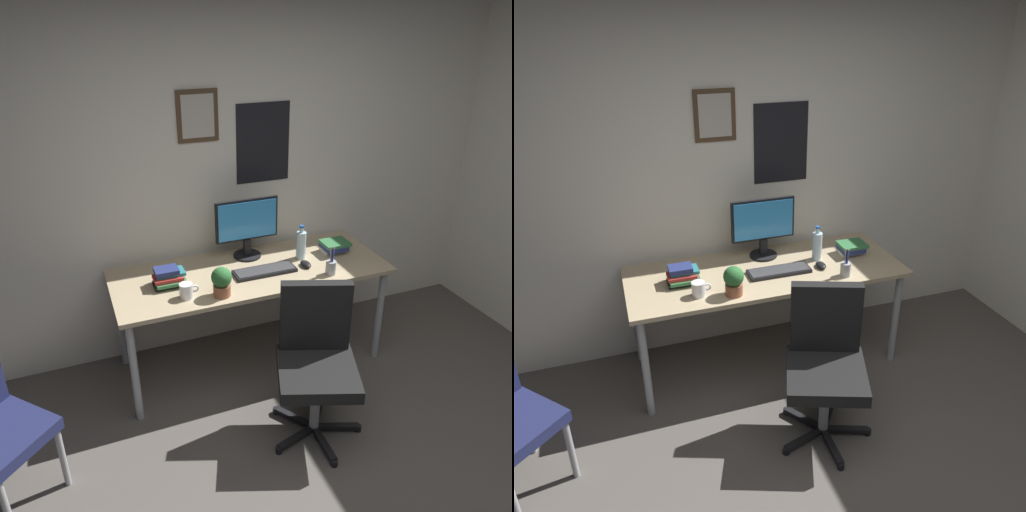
% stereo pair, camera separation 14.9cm
% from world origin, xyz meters
% --- Properties ---
extents(wall_back, '(4.40, 0.10, 2.60)m').
position_xyz_m(wall_back, '(-0.00, 2.15, 1.30)').
color(wall_back, silver).
rests_on(wall_back, ground_plane).
extents(desk, '(1.89, 0.73, 0.76)m').
position_xyz_m(desk, '(0.01, 1.70, 0.69)').
color(desk, tan).
rests_on(desk, ground_plane).
extents(office_chair, '(0.59, 0.60, 0.95)m').
position_xyz_m(office_chair, '(0.13, 0.95, 0.53)').
color(office_chair, black).
rests_on(office_chair, ground_plane).
extents(monitor, '(0.46, 0.20, 0.43)m').
position_xyz_m(monitor, '(0.06, 1.91, 1.00)').
color(monitor, black).
rests_on(monitor, desk).
extents(keyboard, '(0.43, 0.15, 0.03)m').
position_xyz_m(keyboard, '(0.08, 1.63, 0.77)').
color(keyboard, black).
rests_on(keyboard, desk).
extents(computer_mouse, '(0.06, 0.11, 0.04)m').
position_xyz_m(computer_mouse, '(0.38, 1.61, 0.78)').
color(computer_mouse, black).
rests_on(computer_mouse, desk).
extents(water_bottle, '(0.07, 0.07, 0.25)m').
position_xyz_m(water_bottle, '(0.41, 1.74, 0.86)').
color(water_bottle, silver).
rests_on(water_bottle, desk).
extents(coffee_mug_near, '(0.12, 0.09, 0.10)m').
position_xyz_m(coffee_mug_near, '(-0.50, 1.50, 0.81)').
color(coffee_mug_near, white).
rests_on(coffee_mug_near, desk).
extents(potted_plant, '(0.13, 0.13, 0.20)m').
position_xyz_m(potted_plant, '(-0.29, 1.44, 0.86)').
color(potted_plant, brown).
rests_on(potted_plant, desk).
extents(pen_cup, '(0.07, 0.07, 0.20)m').
position_xyz_m(pen_cup, '(0.49, 1.45, 0.81)').
color(pen_cup, '#9EA0A5').
rests_on(pen_cup, desk).
extents(book_stack_left, '(0.19, 0.16, 0.09)m').
position_xyz_m(book_stack_left, '(0.68, 1.74, 0.81)').
color(book_stack_left, silver).
rests_on(book_stack_left, desk).
extents(book_stack_right, '(0.21, 0.17, 0.12)m').
position_xyz_m(book_stack_right, '(-0.56, 1.70, 0.81)').
color(book_stack_right, black).
rests_on(book_stack_right, desk).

